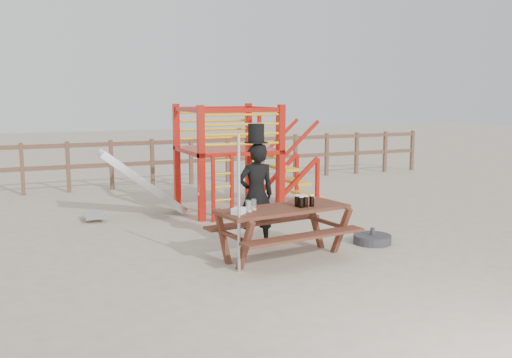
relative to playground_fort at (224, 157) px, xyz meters
The scene contains 10 objects.
ground 3.74m from the playground_fort, 91.99° to the right, with size 60.00×60.00×0.00m, color #C1B296.
back_fence 3.44m from the playground_fort, 92.08° to the left, with size 15.09×0.09×1.20m.
playground_fort is the anchor object (origin of this frame).
picnic_table 3.58m from the playground_fort, 96.86° to the right, with size 2.03×1.53×0.72m.
man_with_hat 2.83m from the playground_fort, 100.59° to the right, with size 0.58×0.39×1.86m.
metal_pole 4.05m from the playground_fort, 107.72° to the right, with size 0.04×0.04×1.80m, color #B2B2B7.
parasol_base 3.69m from the playground_fort, 70.35° to the right, with size 0.58×0.58×0.25m.
paper_bag 3.84m from the playground_fort, 107.54° to the right, with size 0.18×0.14×0.08m, color white.
stout_pints 3.58m from the playground_fort, 92.21° to the right, with size 0.26×0.18×0.17m.
empty_glasses 3.67m from the playground_fort, 104.82° to the right, with size 0.18×0.16×0.15m.
Camera 1 is at (-3.77, -6.91, 2.28)m, focal length 40.00 mm.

